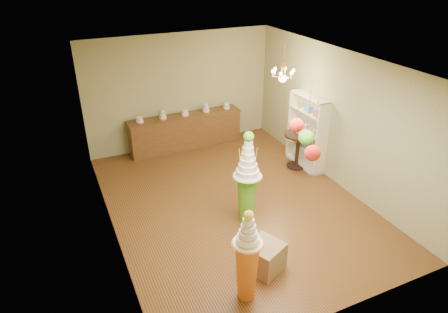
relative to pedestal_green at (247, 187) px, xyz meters
name	(u,v)px	position (x,y,z in m)	size (l,w,h in m)	color
floor	(234,202)	(0.04, 0.65, -0.76)	(6.50, 6.50, 0.00)	#563517
ceiling	(236,62)	(0.04, 0.65, 2.24)	(6.50, 6.50, 0.00)	silver
wall_back	(180,91)	(0.04, 3.90, 0.74)	(5.00, 0.04, 3.00)	#949569
wall_front	(344,233)	(0.04, -2.60, 0.74)	(5.00, 0.04, 3.00)	#949569
wall_left	(105,163)	(-2.46, 0.65, 0.74)	(0.04, 6.50, 3.00)	#949569
wall_right	(337,119)	(2.54, 0.65, 0.74)	(0.04, 6.50, 3.00)	#949569
pedestal_green	(247,187)	(0.00, 0.00, 0.00)	(0.63, 0.63, 1.91)	#59AB25
pedestal_orange	(247,263)	(-0.91, -1.76, -0.11)	(0.50, 0.50, 1.59)	orange
burlap_riser	(264,257)	(-0.37, -1.35, -0.51)	(0.55, 0.55, 0.50)	#8D714D
sideboard	(186,131)	(0.04, 3.62, -0.28)	(3.04, 0.54, 1.16)	#58371B
shelving_unit	(307,131)	(2.38, 1.45, 0.14)	(0.33, 1.20, 1.80)	silver
round_table	(298,146)	(2.14, 1.44, -0.19)	(0.84, 0.84, 0.88)	black
vase	(299,130)	(2.14, 1.44, 0.22)	(0.20, 0.20, 0.20)	silver
pom_red_left	(312,153)	(0.16, -1.64, 1.44)	(0.23, 0.23, 0.92)	#40392E
pom_green_mid	(306,137)	(0.67, -0.79, 1.24)	(0.27, 0.27, 1.13)	#40392E
pom_red_right	(297,125)	(-0.10, -1.55, 1.89)	(0.20, 0.20, 0.45)	#40392E
chandelier	(283,76)	(1.69, 1.61, 1.54)	(0.67, 0.67, 0.85)	#F2C055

